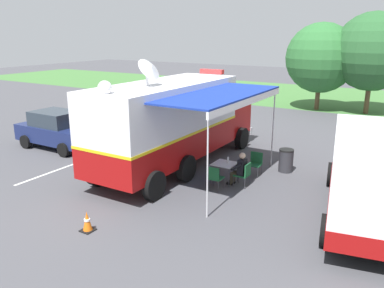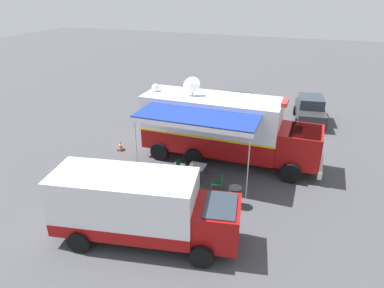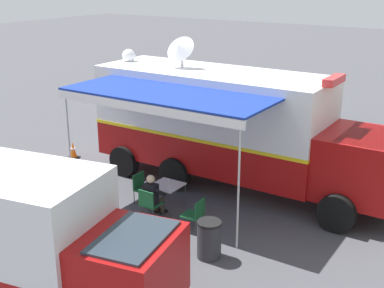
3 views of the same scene
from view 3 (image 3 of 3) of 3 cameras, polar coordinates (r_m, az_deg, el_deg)
ground_plane at (r=16.51m, az=2.09°, el=-3.92°), size 100.00×100.00×0.00m
lot_stripe at (r=20.43m, az=3.36°, el=0.53°), size 0.16×4.80×0.01m
command_truck at (r=15.49m, az=4.49°, el=2.12°), size 4.91×9.51×4.53m
folding_table at (r=14.27m, az=-2.81°, el=-4.74°), size 0.81×0.81×0.73m
water_bottle at (r=14.09m, az=-2.61°, el=-4.34°), size 0.07×0.07×0.22m
folding_chair_at_table at (r=13.76m, az=-4.79°, el=-6.43°), size 0.48×0.48×0.87m
folding_chair_beside_table at (r=14.78m, az=-5.57°, el=-4.63°), size 0.48×0.48×0.87m
folding_chair_spare_by_truck at (r=13.15m, az=0.40°, el=-7.60°), size 0.51×0.51×0.87m
seated_responder at (r=13.84m, az=-4.32°, el=-5.64°), size 0.66×0.55×1.25m
trash_bin at (r=12.05m, az=1.90°, el=-10.51°), size 0.57×0.57×0.91m
traffic_cone at (r=18.79m, az=-13.04°, el=-0.67°), size 0.36×0.36×0.58m
support_truck at (r=11.15m, az=-20.10°, el=-8.87°), size 3.33×7.06×2.70m
car_far_corner at (r=21.59m, az=10.86°, el=3.64°), size 4.21×2.04×1.76m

